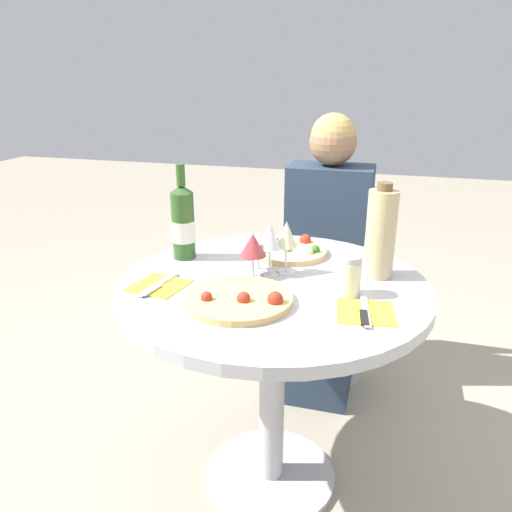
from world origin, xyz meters
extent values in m
plane|color=#9E937F|center=(0.00, 0.00, 0.00)|extent=(12.00, 12.00, 0.00)
cylinder|color=#B2B2B7|center=(0.00, 0.00, 0.01)|extent=(0.45, 0.45, 0.02)
cylinder|color=#B2B2B7|center=(0.00, 0.00, 0.37)|extent=(0.08, 0.08, 0.70)
cylinder|color=#B7B7BC|center=(0.00, 0.00, 0.74)|extent=(0.95, 0.95, 0.04)
cylinder|color=#ADADB2|center=(0.06, 0.76, 0.01)|extent=(0.39, 0.39, 0.01)
cylinder|color=#ADADB2|center=(0.06, 0.76, 0.22)|extent=(0.06, 0.06, 0.44)
cube|color=#ADADB2|center=(0.06, 0.76, 0.46)|extent=(0.44, 0.44, 0.03)
cube|color=#ADADB2|center=(0.06, 0.96, 0.67)|extent=(0.44, 0.02, 0.40)
cube|color=#28384C|center=(0.06, 0.59, 0.24)|extent=(0.30, 0.34, 0.47)
cube|color=#28384C|center=(0.06, 0.76, 0.73)|extent=(0.36, 0.22, 0.52)
sphere|color=#997051|center=(0.06, 0.76, 1.09)|extent=(0.20, 0.20, 0.20)
sphere|color=tan|center=(0.06, 0.76, 1.11)|extent=(0.19, 0.19, 0.19)
cylinder|color=#DBB26B|center=(-0.06, -0.17, 0.77)|extent=(0.30, 0.30, 0.02)
sphere|color=#B22D1E|center=(-0.13, -0.21, 0.79)|extent=(0.03, 0.03, 0.03)
sphere|color=#B22D1E|center=(-0.03, -0.20, 0.78)|extent=(0.03, 0.03, 0.03)
sphere|color=#B22D1E|center=(0.05, -0.18, 0.79)|extent=(0.04, 0.04, 0.04)
sphere|color=#B22D1E|center=(-0.03, -0.20, 0.79)|extent=(0.04, 0.04, 0.04)
cylinder|color=#E5C17F|center=(-0.01, 0.26, 0.77)|extent=(0.27, 0.27, 0.02)
sphere|color=beige|center=(-0.01, 0.31, 0.79)|extent=(0.03, 0.03, 0.03)
sphere|color=#336B28|center=(0.09, 0.25, 0.79)|extent=(0.03, 0.03, 0.03)
sphere|color=#B22D1E|center=(-0.06, 0.28, 0.79)|extent=(0.04, 0.04, 0.04)
sphere|color=beige|center=(0.07, 0.23, 0.79)|extent=(0.03, 0.03, 0.03)
sphere|color=#336B28|center=(-0.01, 0.24, 0.78)|extent=(0.03, 0.03, 0.03)
sphere|color=#B22D1E|center=(0.03, 0.35, 0.79)|extent=(0.04, 0.04, 0.04)
sphere|color=beige|center=(0.06, 0.24, 0.79)|extent=(0.03, 0.03, 0.03)
cylinder|color=#2D5623|center=(-0.35, 0.13, 0.87)|extent=(0.08, 0.08, 0.23)
cone|color=#2D5623|center=(-0.35, 0.13, 1.00)|extent=(0.08, 0.08, 0.03)
cylinder|color=#2D5623|center=(-0.35, 0.13, 1.05)|extent=(0.03, 0.03, 0.07)
cylinder|color=silver|center=(-0.35, 0.13, 0.85)|extent=(0.08, 0.08, 0.07)
cylinder|color=tan|center=(0.30, 0.14, 0.89)|extent=(0.09, 0.09, 0.27)
cylinder|color=brown|center=(0.30, 0.14, 1.04)|extent=(0.05, 0.05, 0.02)
cylinder|color=silver|center=(0.23, -0.03, 0.81)|extent=(0.07, 0.07, 0.10)
cylinder|color=#B2B2B7|center=(0.23, -0.03, 0.87)|extent=(0.07, 0.07, 0.02)
cylinder|color=silver|center=(-0.07, 0.09, 0.76)|extent=(0.06, 0.06, 0.00)
cylinder|color=silver|center=(-0.07, 0.09, 0.79)|extent=(0.01, 0.01, 0.07)
cone|color=silver|center=(-0.07, 0.09, 0.86)|extent=(0.08, 0.08, 0.06)
cylinder|color=silver|center=(-0.07, 0.02, 0.76)|extent=(0.06, 0.06, 0.00)
cylinder|color=silver|center=(-0.07, 0.02, 0.80)|extent=(0.01, 0.01, 0.07)
cone|color=#9E383D|center=(-0.07, 0.02, 0.86)|extent=(0.08, 0.08, 0.07)
cylinder|color=silver|center=(0.02, 0.09, 0.76)|extent=(0.06, 0.06, 0.00)
cylinder|color=silver|center=(0.02, 0.09, 0.80)|extent=(0.01, 0.01, 0.08)
cone|color=beige|center=(0.02, 0.09, 0.89)|extent=(0.07, 0.07, 0.08)
cylinder|color=silver|center=(-0.03, 0.05, 0.76)|extent=(0.06, 0.06, 0.00)
cylinder|color=silver|center=(-0.03, 0.05, 0.80)|extent=(0.01, 0.01, 0.08)
cone|color=silver|center=(-0.03, 0.05, 0.89)|extent=(0.07, 0.07, 0.08)
cube|color=yellow|center=(-0.32, -0.13, 0.76)|extent=(0.17, 0.17, 0.00)
cube|color=silver|center=(-0.32, -0.13, 0.77)|extent=(0.05, 0.19, 0.00)
cube|color=silver|center=(-0.32, -0.17, 0.77)|extent=(0.03, 0.09, 0.00)
cube|color=yellow|center=(0.29, -0.14, 0.76)|extent=(0.17, 0.17, 0.00)
cube|color=silver|center=(0.29, -0.14, 0.77)|extent=(0.04, 0.19, 0.00)
cube|color=black|center=(0.29, -0.18, 0.77)|extent=(0.03, 0.09, 0.00)
camera|label=1|loc=(0.33, -1.36, 1.36)|focal=35.00mm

